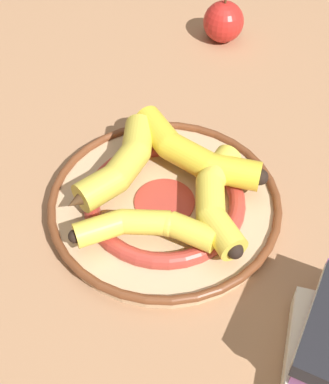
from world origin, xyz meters
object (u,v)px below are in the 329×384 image
(apple, at_px, (223,22))
(banana_c, at_px, (148,227))
(decorative_bowl, at_px, (164,203))
(banana_a, at_px, (190,151))
(banana_b, at_px, (217,197))
(banana_d, at_px, (120,165))

(apple, bearing_deg, banana_c, -141.79)
(decorative_bowl, height_order, apple, apple)
(decorative_bowl, bearing_deg, banana_a, 23.41)
(banana_b, bearing_deg, banana_c, -59.47)
(banana_a, relative_size, banana_d, 1.24)
(banana_d, distance_m, apple, 0.39)
(banana_b, xyz_separation_m, banana_c, (-0.09, 0.01, -0.00))
(banana_b, bearing_deg, banana_a, -156.65)
(banana_b, bearing_deg, apple, 176.62)
(banana_a, xyz_separation_m, banana_d, (-0.09, 0.03, 0.00))
(banana_b, height_order, apple, apple)
(banana_d, relative_size, apple, 2.02)
(banana_a, distance_m, banana_c, 0.13)
(decorative_bowl, height_order, banana_b, banana_b)
(banana_d, bearing_deg, banana_a, -47.18)
(decorative_bowl, height_order, banana_c, banana_c)
(decorative_bowl, xyz_separation_m, banana_c, (-0.05, -0.04, 0.03))
(banana_a, bearing_deg, banana_b, -30.61)
(banana_a, relative_size, banana_c, 1.41)
(decorative_bowl, xyz_separation_m, banana_a, (0.06, 0.03, 0.03))
(banana_c, bearing_deg, banana_b, -149.08)
(banana_b, distance_m, apple, 0.41)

